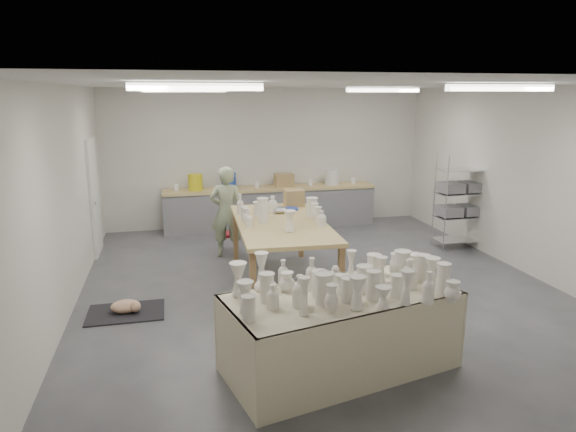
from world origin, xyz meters
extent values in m
plane|color=#424449|center=(0.00, 0.00, 0.00)|extent=(8.00, 8.00, 0.00)
cube|color=white|center=(0.00, 0.00, 2.99)|extent=(7.00, 8.00, 0.02)
cube|color=silver|center=(0.00, 4.00, 1.50)|extent=(7.00, 0.02, 3.00)
cube|color=silver|center=(0.00, -4.00, 1.50)|extent=(7.00, 0.02, 3.00)
cube|color=silver|center=(-3.50, 0.00, 1.50)|extent=(0.02, 8.00, 3.00)
cube|color=silver|center=(3.50, 0.00, 1.50)|extent=(0.02, 8.00, 3.00)
cube|color=white|center=(-3.47, 2.60, 1.05)|extent=(0.05, 0.90, 2.10)
cube|color=white|center=(-1.80, -1.50, 2.94)|extent=(1.40, 0.12, 0.08)
cube|color=white|center=(1.80, -1.50, 2.94)|extent=(1.40, 0.12, 0.08)
cube|color=white|center=(-1.80, 2.00, 2.94)|extent=(1.40, 0.12, 0.08)
cube|color=white|center=(1.80, 2.00, 2.94)|extent=(1.40, 0.12, 0.08)
cube|color=tan|center=(0.00, 3.68, 0.87)|extent=(4.60, 0.60, 0.06)
cube|color=slate|center=(0.00, 3.68, 0.42)|extent=(4.60, 0.55, 0.84)
cylinder|color=yellow|center=(-1.60, 3.68, 1.07)|extent=(0.30, 0.30, 0.34)
cylinder|color=#1F3FAB|center=(-0.90, 3.68, 1.07)|extent=(0.30, 0.30, 0.34)
cylinder|color=white|center=(1.40, 3.68, 1.07)|extent=(0.30, 0.30, 0.34)
cube|color=#A07E4D|center=(0.30, 3.68, 1.04)|extent=(0.40, 0.30, 0.28)
cylinder|color=white|center=(-2.00, 3.68, 0.97)|extent=(0.10, 0.10, 0.14)
cylinder|color=white|center=(-0.30, 3.68, 0.97)|extent=(0.10, 0.10, 0.14)
cylinder|color=white|center=(0.90, 3.68, 0.97)|extent=(0.10, 0.10, 0.14)
cylinder|color=white|center=(1.90, 3.68, 0.97)|extent=(0.10, 0.10, 0.14)
cylinder|color=silver|center=(2.78, 1.18, 0.90)|extent=(0.02, 0.02, 1.80)
cylinder|color=silver|center=(3.62, 1.18, 0.90)|extent=(0.02, 0.02, 1.80)
cylinder|color=silver|center=(2.78, 1.62, 0.90)|extent=(0.02, 0.02, 1.80)
cylinder|color=silver|center=(3.62, 1.62, 0.90)|extent=(0.02, 0.02, 1.80)
cube|color=silver|center=(3.20, 1.40, 0.15)|extent=(0.88, 0.48, 0.02)
cube|color=silver|center=(3.20, 1.40, 0.60)|extent=(0.88, 0.48, 0.02)
cube|color=silver|center=(3.20, 1.40, 1.05)|extent=(0.88, 0.48, 0.02)
cube|color=silver|center=(3.20, 1.40, 1.50)|extent=(0.88, 0.48, 0.02)
cube|color=slate|center=(2.98, 1.40, 0.72)|extent=(0.38, 0.42, 0.18)
cube|color=slate|center=(3.42, 1.40, 0.72)|extent=(0.38, 0.42, 0.18)
cube|color=slate|center=(2.98, 1.40, 1.17)|extent=(0.38, 0.42, 0.18)
cube|color=slate|center=(3.42, 1.40, 1.17)|extent=(0.38, 0.42, 0.18)
cube|color=olive|center=(-0.45, -2.35, 0.37)|extent=(2.30, 1.43, 0.75)
cube|color=beige|center=(-0.45, -2.35, 0.83)|extent=(2.60, 1.65, 0.03)
cube|color=beige|center=(-0.45, -2.90, 0.42)|extent=(2.35, 0.57, 0.85)
cube|color=beige|center=(-0.45, -1.80, 0.42)|extent=(2.35, 0.57, 0.85)
cube|color=tan|center=(-0.51, 0.27, 0.96)|extent=(1.42, 2.68, 0.06)
cube|color=olive|center=(-1.10, -0.98, 0.46)|extent=(0.08, 0.08, 0.93)
cube|color=olive|center=(0.07, -0.98, 0.46)|extent=(0.08, 0.08, 0.93)
cube|color=olive|center=(-1.10, 1.51, 0.46)|extent=(0.08, 0.08, 0.93)
cube|color=olive|center=(0.07, 1.51, 0.46)|extent=(0.08, 0.08, 0.93)
ellipsoid|color=silver|center=(-0.41, 0.87, 1.04)|extent=(0.26, 0.26, 0.12)
cylinder|color=#1F3FAB|center=(-0.18, 1.03, 1.00)|extent=(0.26, 0.26, 0.03)
cylinder|color=white|center=(-0.56, 1.14, 1.05)|extent=(0.11, 0.11, 0.12)
cube|color=#A07E4D|center=(-0.05, 1.32, 1.13)|extent=(0.32, 0.26, 0.28)
cube|color=black|center=(-2.79, -0.36, 0.01)|extent=(1.00, 0.70, 0.02)
ellipsoid|color=white|center=(-2.79, -0.36, 0.10)|extent=(0.46, 0.39, 0.17)
sphere|color=white|center=(-2.66, -0.45, 0.12)|extent=(0.14, 0.14, 0.14)
imported|color=#99A983|center=(-1.17, 1.84, 0.82)|extent=(0.64, 0.46, 1.64)
cylinder|color=#AB1825|center=(-1.17, 2.11, 0.33)|extent=(0.47, 0.47, 0.04)
cylinder|color=silver|center=(-1.02, 2.07, 0.16)|extent=(0.02, 0.02, 0.32)
cylinder|color=silver|center=(-1.20, 2.26, 0.16)|extent=(0.02, 0.02, 0.32)
cylinder|color=silver|center=(-1.28, 2.01, 0.16)|extent=(0.02, 0.02, 0.32)
camera|label=1|loc=(-2.12, -7.09, 2.87)|focal=32.00mm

